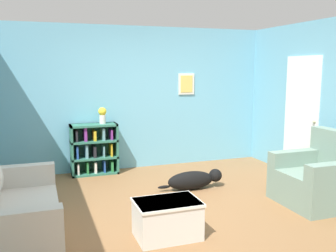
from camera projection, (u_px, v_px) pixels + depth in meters
The scene contains 9 objects.
ground_plane at pixel (178, 208), 5.00m from camera, with size 14.00×14.00×0.00m, color brown.
wall_back at pixel (135, 98), 6.90m from camera, with size 5.60×0.13×2.60m.
wall_right at pixel (335, 105), 5.65m from camera, with size 0.16×5.00×2.60m.
couch at pixel (11, 218), 3.90m from camera, with size 0.86×1.74×0.77m.
bookshelf at pixel (94, 149), 6.56m from camera, with size 0.81×0.34×0.89m.
recliner_chair at pixel (319, 179), 5.12m from camera, with size 0.92×0.95×1.00m.
coffee_table at pixel (167, 218), 4.11m from camera, with size 0.71×0.50×0.42m.
dog at pixel (194, 180), 5.75m from camera, with size 1.04×0.26×0.29m.
vase at pixel (102, 115), 6.50m from camera, with size 0.14×0.14×0.29m.
Camera 1 is at (-1.71, -4.46, 1.85)m, focal length 40.00 mm.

